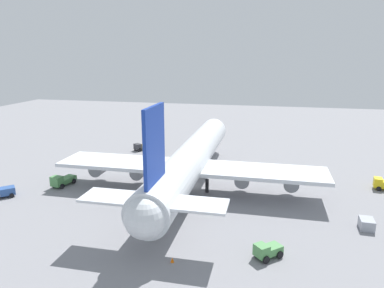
{
  "coord_description": "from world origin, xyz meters",
  "views": [
    {
      "loc": [
        -66.91,
        -14.81,
        26.04
      ],
      "look_at": [
        0.0,
        0.0,
        8.84
      ],
      "focal_mm": 33.3,
      "sensor_mm": 36.0,
      "label": 1
    }
  ],
  "objects_px": {
    "cargo_airplane": "(192,159)",
    "maintenance_van": "(62,180)",
    "cargo_loader": "(3,191)",
    "safety_cone_tail": "(172,260)",
    "pushback_tractor": "(141,147)",
    "cargo_container_fore": "(367,224)",
    "safety_cone_nose": "(200,149)",
    "fuel_truck": "(267,250)"
  },
  "relations": [
    {
      "from": "cargo_loader",
      "to": "safety_cone_tail",
      "type": "bearing_deg",
      "value": -110.9
    },
    {
      "from": "pushback_tractor",
      "to": "safety_cone_nose",
      "type": "relative_size",
      "value": 5.76
    },
    {
      "from": "pushback_tractor",
      "to": "cargo_container_fore",
      "type": "height_order",
      "value": "pushback_tractor"
    },
    {
      "from": "cargo_loader",
      "to": "safety_cone_nose",
      "type": "xyz_separation_m",
      "value": [
        40.97,
        -29.69,
        -0.76
      ]
    },
    {
      "from": "cargo_container_fore",
      "to": "safety_cone_nose",
      "type": "bearing_deg",
      "value": 40.5
    },
    {
      "from": "maintenance_van",
      "to": "cargo_container_fore",
      "type": "bearing_deg",
      "value": -96.6
    },
    {
      "from": "cargo_airplane",
      "to": "cargo_loader",
      "type": "relative_size",
      "value": 14.56
    },
    {
      "from": "maintenance_van",
      "to": "safety_cone_tail",
      "type": "distance_m",
      "value": 36.58
    },
    {
      "from": "cargo_airplane",
      "to": "safety_cone_tail",
      "type": "xyz_separation_m",
      "value": [
        -27.41,
        -3.49,
        -5.45
      ]
    },
    {
      "from": "maintenance_van",
      "to": "cargo_loader",
      "type": "bearing_deg",
      "value": 135.62
    },
    {
      "from": "cargo_airplane",
      "to": "safety_cone_nose",
      "type": "bearing_deg",
      "value": 7.68
    },
    {
      "from": "cargo_airplane",
      "to": "safety_cone_tail",
      "type": "height_order",
      "value": "cargo_airplane"
    },
    {
      "from": "cargo_loader",
      "to": "safety_cone_tail",
      "type": "distance_m",
      "value": 39.52
    },
    {
      "from": "safety_cone_tail",
      "to": "safety_cone_nose",
      "type": "bearing_deg",
      "value": 7.47
    },
    {
      "from": "cargo_airplane",
      "to": "cargo_loader",
      "type": "bearing_deg",
      "value": 111.73
    },
    {
      "from": "pushback_tractor",
      "to": "safety_cone_tail",
      "type": "bearing_deg",
      "value": -155.45
    },
    {
      "from": "pushback_tractor",
      "to": "safety_cone_nose",
      "type": "xyz_separation_m",
      "value": [
        3.27,
        -16.45,
        -0.67
      ]
    },
    {
      "from": "safety_cone_tail",
      "to": "pushback_tractor",
      "type": "bearing_deg",
      "value": 24.55
    },
    {
      "from": "safety_cone_nose",
      "to": "safety_cone_tail",
      "type": "relative_size",
      "value": 1.08
    },
    {
      "from": "maintenance_van",
      "to": "safety_cone_tail",
      "type": "bearing_deg",
      "value": -126.59
    },
    {
      "from": "cargo_loader",
      "to": "fuel_truck",
      "type": "xyz_separation_m",
      "value": [
        -10.36,
        -48.82,
        -0.04
      ]
    },
    {
      "from": "cargo_container_fore",
      "to": "maintenance_van",
      "type": "bearing_deg",
      "value": 83.4
    },
    {
      "from": "cargo_airplane",
      "to": "safety_cone_nose",
      "type": "distance_m",
      "value": 28.43
    },
    {
      "from": "safety_cone_nose",
      "to": "safety_cone_tail",
      "type": "xyz_separation_m",
      "value": [
        -55.07,
        -7.22,
        -0.03
      ]
    },
    {
      "from": "pushback_tractor",
      "to": "maintenance_van",
      "type": "distance_m",
      "value": 30.53
    },
    {
      "from": "cargo_loader",
      "to": "safety_cone_tail",
      "type": "relative_size",
      "value": 6.11
    },
    {
      "from": "cargo_airplane",
      "to": "maintenance_van",
      "type": "bearing_deg",
      "value": 102.24
    },
    {
      "from": "cargo_airplane",
      "to": "pushback_tractor",
      "type": "bearing_deg",
      "value": 39.6
    },
    {
      "from": "maintenance_van",
      "to": "safety_cone_tail",
      "type": "height_order",
      "value": "maintenance_van"
    },
    {
      "from": "fuel_truck",
      "to": "safety_cone_nose",
      "type": "relative_size",
      "value": 5.45
    },
    {
      "from": "maintenance_van",
      "to": "fuel_truck",
      "type": "distance_m",
      "value": 45.06
    },
    {
      "from": "cargo_loader",
      "to": "safety_cone_tail",
      "type": "xyz_separation_m",
      "value": [
        -14.1,
        -36.91,
        -0.78
      ]
    },
    {
      "from": "maintenance_van",
      "to": "safety_cone_tail",
      "type": "xyz_separation_m",
      "value": [
        -21.8,
        -29.37,
        -0.83
      ]
    },
    {
      "from": "pushback_tractor",
      "to": "fuel_truck",
      "type": "bearing_deg",
      "value": -143.49
    },
    {
      "from": "cargo_airplane",
      "to": "maintenance_van",
      "type": "height_order",
      "value": "cargo_airplane"
    },
    {
      "from": "pushback_tractor",
      "to": "cargo_container_fore",
      "type": "distance_m",
      "value": 62.23
    },
    {
      "from": "cargo_airplane",
      "to": "fuel_truck",
      "type": "distance_m",
      "value": 28.64
    },
    {
      "from": "fuel_truck",
      "to": "safety_cone_tail",
      "type": "distance_m",
      "value": 12.5
    },
    {
      "from": "fuel_truck",
      "to": "safety_cone_nose",
      "type": "bearing_deg",
      "value": 20.44
    },
    {
      "from": "pushback_tractor",
      "to": "safety_cone_tail",
      "type": "distance_m",
      "value": 56.95
    },
    {
      "from": "cargo_loader",
      "to": "fuel_truck",
      "type": "distance_m",
      "value": 49.91
    },
    {
      "from": "maintenance_van",
      "to": "cargo_airplane",
      "type": "bearing_deg",
      "value": -77.76
    }
  ]
}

